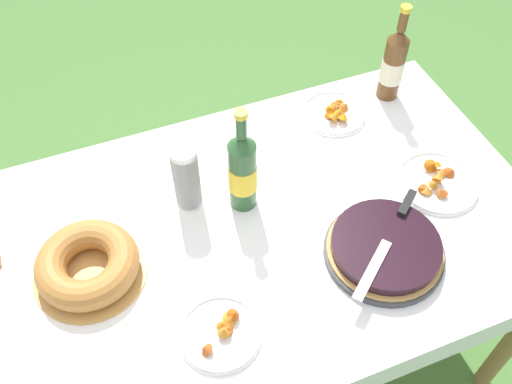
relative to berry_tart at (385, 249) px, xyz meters
name	(u,v)px	position (x,y,z in m)	size (l,w,h in m)	color
ground_plane	(231,359)	(-0.38, 0.20, -0.80)	(16.00, 16.00, 0.00)	#4C7A38
garden_table	(223,255)	(-0.38, 0.20, -0.10)	(1.76, 0.93, 0.77)	#A87A47
tablecloth	(222,243)	(-0.38, 0.20, -0.04)	(1.77, 0.94, 0.10)	white
berry_tart	(385,249)	(0.00, 0.00, 0.00)	(0.31, 0.31, 0.06)	#38383D
serving_knife	(392,233)	(0.02, 0.02, 0.04)	(0.31, 0.25, 0.01)	silver
bundt_cake	(88,265)	(-0.72, 0.22, 0.01)	(0.29, 0.29, 0.08)	tan
cup_stack	(186,178)	(-0.42, 0.35, 0.08)	(0.07, 0.07, 0.21)	white
cider_bottle_green	(242,171)	(-0.28, 0.30, 0.10)	(0.08, 0.08, 0.34)	#2D562D
cider_bottle_amber	(393,64)	(0.32, 0.55, 0.10)	(0.07, 0.07, 0.33)	brown
snack_plate_near	(221,332)	(-0.47, -0.06, -0.02)	(0.20, 0.20, 0.05)	white
snack_plate_left	(334,112)	(0.12, 0.52, -0.01)	(0.21, 0.21, 0.06)	white
snack_plate_right	(437,182)	(0.26, 0.15, -0.02)	(0.24, 0.24, 0.07)	white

